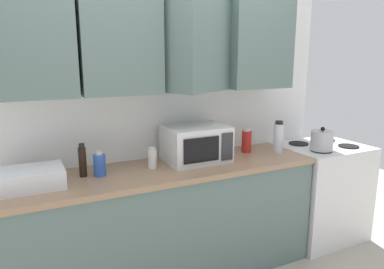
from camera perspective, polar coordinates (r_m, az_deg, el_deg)
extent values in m
cube|color=white|center=(2.92, -6.58, 4.07)|extent=(3.22, 0.06, 2.60)
cube|color=slate|center=(2.54, -24.67, 13.68)|extent=(0.56, 0.33, 0.75)
cube|color=slate|center=(2.63, -11.59, 14.46)|extent=(0.56, 0.33, 0.75)
cube|color=slate|center=(2.80, 0.54, 14.57)|extent=(0.65, 0.56, 0.75)
cube|color=slate|center=(3.14, 9.98, 14.16)|extent=(0.56, 0.33, 0.75)
cube|color=slate|center=(2.89, -3.85, -14.14)|extent=(2.32, 0.60, 0.86)
cube|color=#9E7A5B|center=(2.72, -3.99, -5.63)|extent=(2.35, 0.63, 0.04)
cube|color=silver|center=(3.69, 19.48, -8.43)|extent=(0.76, 0.64, 0.90)
cylinder|color=black|center=(3.35, 19.70, -2.39)|extent=(0.18, 0.18, 0.01)
cylinder|color=black|center=(3.60, 23.49, -1.71)|extent=(0.18, 0.18, 0.01)
cylinder|color=black|center=(3.54, 16.48, -1.38)|extent=(0.18, 0.18, 0.01)
cylinder|color=black|center=(3.78, 20.29, -0.80)|extent=(0.18, 0.18, 0.01)
cylinder|color=#B2B2B7|center=(3.33, 19.81, -0.89)|extent=(0.19, 0.19, 0.17)
sphere|color=black|center=(3.31, 19.94, 0.84)|extent=(0.04, 0.04, 0.04)
cube|color=silver|center=(2.83, 0.64, -1.47)|extent=(0.48, 0.36, 0.28)
cube|color=black|center=(2.65, 1.53, -2.45)|extent=(0.29, 0.01, 0.18)
cube|color=#2D2D33|center=(2.76, 5.58, -1.91)|extent=(0.10, 0.01, 0.21)
cube|color=silver|center=(2.51, -23.89, -6.30)|extent=(0.38, 0.30, 0.12)
cylinder|color=red|center=(3.14, 8.60, -1.11)|extent=(0.08, 0.08, 0.19)
cylinder|color=silver|center=(3.12, 8.67, 0.78)|extent=(0.06, 0.06, 0.03)
cylinder|color=silver|center=(3.18, 13.47, -0.57)|extent=(0.08, 0.08, 0.25)
cylinder|color=black|center=(3.16, 13.60, 1.86)|extent=(0.06, 0.06, 0.03)
cylinder|color=black|center=(2.59, -16.89, -4.19)|extent=(0.05, 0.05, 0.21)
cylinder|color=black|center=(2.56, -17.06, -1.68)|extent=(0.04, 0.04, 0.03)
cylinder|color=#2D56B7|center=(2.59, -14.38, -4.71)|extent=(0.08, 0.08, 0.15)
cylinder|color=silver|center=(2.56, -14.49, -2.82)|extent=(0.05, 0.05, 0.03)
cylinder|color=white|center=(2.69, -6.27, -3.85)|extent=(0.06, 0.06, 0.14)
cylinder|color=silver|center=(2.67, -6.31, -2.20)|extent=(0.05, 0.05, 0.02)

